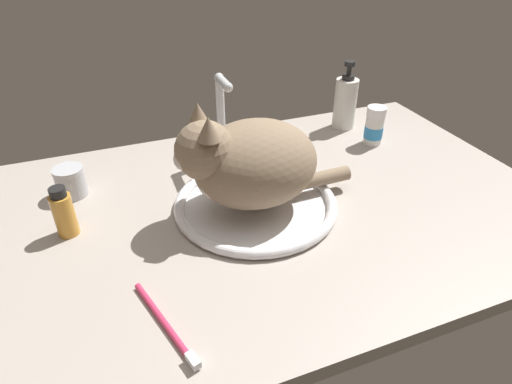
{
  "coord_description": "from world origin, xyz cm",
  "views": [
    {
      "loc": [
        -28.75,
        -69.07,
        55.65
      ],
      "look_at": [
        -2.19,
        -0.23,
        7.0
      ],
      "focal_mm": 30.23,
      "sensor_mm": 36.0,
      "label": 1
    }
  ],
  "objects": [
    {
      "name": "cat",
      "position": [
        -4.07,
        -0.25,
        14.29
      ],
      "size": [
        37.79,
        21.06,
        21.41
      ],
      "color": "#8C755B",
      "rests_on": "sink_basin"
    },
    {
      "name": "faucet",
      "position": [
        -2.19,
        22.4,
        11.14
      ],
      "size": [
        19.92,
        9.7,
        21.77
      ],
      "color": "silver",
      "rests_on": "countertop"
    },
    {
      "name": "toothbrush",
      "position": [
        -25.88,
        -24.33,
        3.61
      ],
      "size": [
        6.46,
        19.07,
        1.7
      ],
      "color": "#D83359",
      "rests_on": "countertop"
    },
    {
      "name": "metal_jar",
      "position": [
        -37.76,
        18.89,
        6.36
      ],
      "size": [
        6.39,
        6.39,
        6.68
      ],
      "color": "#B2B5BA",
      "rests_on": "countertop"
    },
    {
      "name": "pill_bottle",
      "position": [
        37.56,
        16.52,
        7.76
      ],
      "size": [
        4.97,
        4.97,
        10.25
      ],
      "color": "white",
      "rests_on": "countertop"
    },
    {
      "name": "amber_bottle",
      "position": [
        -38.96,
        4.94,
        7.83
      ],
      "size": [
        3.99,
        3.99,
        10.36
      ],
      "color": "gold",
      "rests_on": "countertop"
    },
    {
      "name": "countertop",
      "position": [
        0.0,
        0.0,
        1.5
      ],
      "size": [
        123.38,
        77.51,
        3.0
      ],
      "primitive_type": "cube",
      "color": "#ADA399",
      "rests_on": "ground"
    },
    {
      "name": "soap_pump_bottle",
      "position": [
        35.58,
        28.39,
        10.42
      ],
      "size": [
        6.21,
        6.21,
        18.89
      ],
      "color": "silver",
      "rests_on": "countertop"
    },
    {
      "name": "sink_basin",
      "position": [
        -2.19,
        -0.23,
        3.94
      ],
      "size": [
        34.05,
        34.05,
        2.17
      ],
      "color": "white",
      "rests_on": "countertop"
    }
  ]
}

